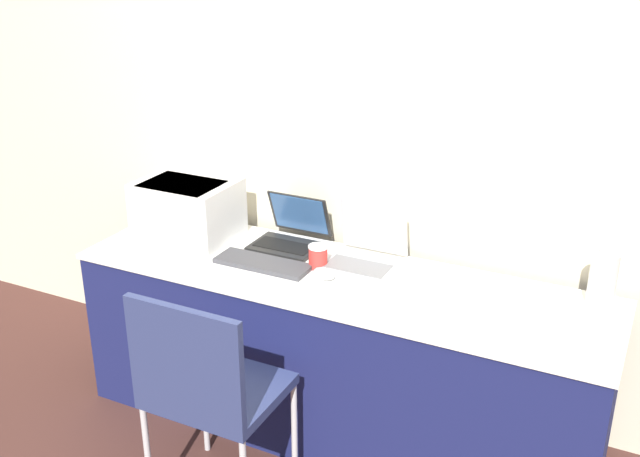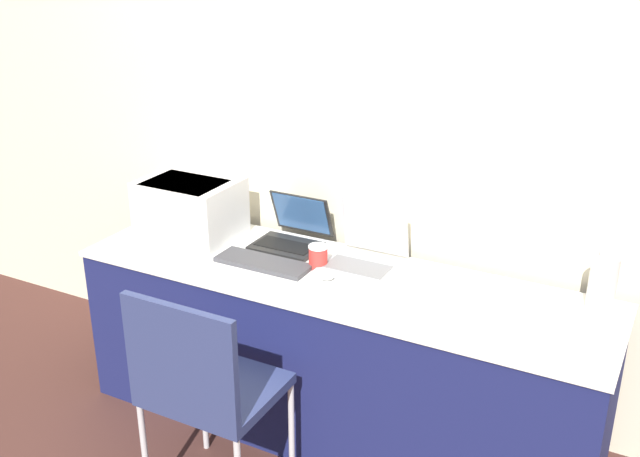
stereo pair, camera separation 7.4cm
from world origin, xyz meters
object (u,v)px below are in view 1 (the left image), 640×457
object	(u,v)px
laptop_left	(290,235)
laptop_right	(365,252)
mouse	(326,276)
metal_pitcher	(603,278)
coffee_cup	(318,257)
external_keyboard	(263,264)
printer	(187,207)
chair	(207,384)

from	to	relation	value
laptop_left	laptop_right	distance (m)	0.38
mouse	metal_pitcher	xyz separation A→B (m)	(1.01, 0.24, 0.10)
coffee_cup	laptop_right	bearing A→B (deg)	35.02
laptop_right	external_keyboard	distance (m)	0.43
external_keyboard	coffee_cup	xyz separation A→B (m)	(0.21, 0.09, 0.04)
printer	external_keyboard	xyz separation A→B (m)	(0.46, -0.12, -0.13)
laptop_left	mouse	bearing A→B (deg)	-39.83
laptop_right	mouse	distance (m)	0.22
laptop_left	coffee_cup	distance (m)	0.27
laptop_right	mouse	xyz separation A→B (m)	(-0.08, -0.20, -0.04)
external_keyboard	chair	xyz separation A→B (m)	(0.11, -0.60, -0.20)
printer	laptop_right	bearing A→B (deg)	5.34
laptop_left	laptop_right	world-z (taller)	laptop_right
printer	laptop_right	distance (m)	0.84
mouse	external_keyboard	bearing A→B (deg)	179.92
external_keyboard	chair	distance (m)	0.64
coffee_cup	printer	bearing A→B (deg)	177.05
printer	mouse	xyz separation A→B (m)	(0.75, -0.12, -0.13)
printer	laptop_left	size ratio (longest dim) A/B	1.46
coffee_cup	mouse	distance (m)	0.12
external_keyboard	metal_pitcher	world-z (taller)	metal_pitcher
external_keyboard	chair	bearing A→B (deg)	-79.30
external_keyboard	coffee_cup	size ratio (longest dim) A/B	4.21
coffee_cup	chair	world-z (taller)	chair
printer	external_keyboard	distance (m)	0.49
printer	external_keyboard	world-z (taller)	printer
printer	coffee_cup	size ratio (longest dim) A/B	4.35
laptop_right	printer	bearing A→B (deg)	-174.66
laptop_left	mouse	size ratio (longest dim) A/B	3.93
laptop_right	chair	bearing A→B (deg)	-107.97
laptop_left	mouse	world-z (taller)	laptop_left
laptop_left	mouse	xyz separation A→B (m)	(0.30, -0.25, -0.03)
metal_pitcher	chair	bearing A→B (deg)	-144.84
printer	metal_pitcher	size ratio (longest dim) A/B	1.62
printer	external_keyboard	size ratio (longest dim) A/B	1.03
chair	metal_pitcher	bearing A→B (deg)	35.16
external_keyboard	printer	bearing A→B (deg)	165.00
laptop_left	metal_pitcher	bearing A→B (deg)	-0.29
laptop_left	laptop_right	xyz separation A→B (m)	(0.38, -0.04, 0.01)
printer	chair	xyz separation A→B (m)	(0.57, -0.72, -0.33)
laptop_right	coffee_cup	world-z (taller)	laptop_right
printer	coffee_cup	distance (m)	0.68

